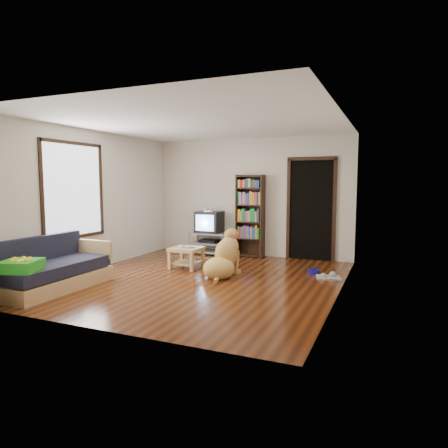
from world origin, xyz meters
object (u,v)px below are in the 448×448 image
at_px(grey_rag, 328,278).
at_px(dog, 224,259).
at_px(laptop, 186,247).
at_px(coffee_table, 187,254).
at_px(green_cushion, 21,266).
at_px(bookshelf, 250,211).
at_px(tv_stand, 209,242).
at_px(crt_tv, 210,222).
at_px(dog_bowl, 314,272).
at_px(sofa, 53,272).

relative_size(grey_rag, dog, 0.38).
height_order(laptop, coffee_table, laptop).
height_order(green_cushion, coffee_table, green_cushion).
height_order(laptop, bookshelf, bookshelf).
distance_m(tv_stand, coffee_table, 1.54).
bearing_deg(crt_tv, grey_rag, -24.82).
height_order(tv_stand, coffee_table, tv_stand).
bearing_deg(tv_stand, green_cushion, -101.17).
distance_m(laptop, dog, 0.97).
relative_size(dog_bowl, crt_tv, 0.38).
bearing_deg(green_cushion, crt_tv, 58.84).
height_order(crt_tv, coffee_table, crt_tv).
bearing_deg(green_cushion, dog_bowl, 23.51).
bearing_deg(dog_bowl, dog, -150.55).
xyz_separation_m(dog_bowl, sofa, (-3.54, -2.58, 0.22)).
bearing_deg(grey_rag, dog, -162.23).
xyz_separation_m(laptop, dog_bowl, (2.34, 0.50, -0.37)).
bearing_deg(dog, bookshelf, 95.86).
bearing_deg(coffee_table, sofa, -119.72).
bearing_deg(bookshelf, tv_stand, -174.37).
relative_size(laptop, coffee_table, 0.57).
height_order(tv_stand, dog, dog).
distance_m(laptop, tv_stand, 1.58).
xyz_separation_m(laptop, tv_stand, (-0.23, 1.55, -0.14)).
distance_m(tv_stand, bookshelf, 1.20).
bearing_deg(dog, coffee_table, 160.21).
xyz_separation_m(tv_stand, sofa, (-0.97, -3.63, -0.01)).
distance_m(grey_rag, dog, 1.83).
distance_m(crt_tv, coffee_table, 1.63).
relative_size(green_cushion, dog, 0.45).
bearing_deg(sofa, grey_rag, 31.20).
height_order(grey_rag, coffee_table, coffee_table).
bearing_deg(green_cushion, dog, 30.72).
xyz_separation_m(green_cushion, tv_stand, (0.85, 4.30, -0.23)).
bearing_deg(sofa, dog_bowl, 36.03).
distance_m(tv_stand, dog, 2.18).
bearing_deg(bookshelf, green_cushion, -112.26).
distance_m(green_cushion, laptop, 2.96).
distance_m(dog_bowl, sofa, 4.39).
height_order(green_cushion, sofa, sofa).
distance_m(laptop, dog_bowl, 2.42).
relative_size(green_cushion, sofa, 0.26).
bearing_deg(sofa, dog, 39.90).
relative_size(laptop, crt_tv, 0.54).
height_order(bookshelf, sofa, bookshelf).
height_order(green_cushion, grey_rag, green_cushion).
relative_size(laptop, sofa, 0.17).
xyz_separation_m(bookshelf, coffee_table, (-0.72, -1.62, -0.72)).
height_order(bookshelf, coffee_table, bookshelf).
distance_m(grey_rag, coffee_table, 2.66).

